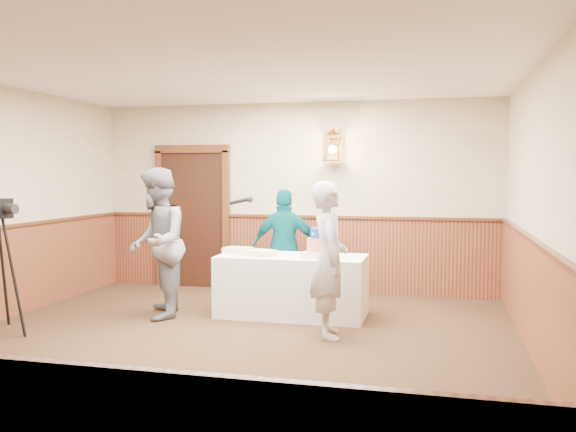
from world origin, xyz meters
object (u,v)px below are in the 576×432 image
display_table (292,286)px  baker (329,260)px  sheet_cake_yellow (260,253)px  assistant_p (285,247)px  sheet_cake_green (238,250)px  interviewer (157,243)px  tiered_cake (318,246)px

display_table → baker: baker is taller
sheet_cake_yellow → assistant_p: (0.13, 0.75, -0.01)m
display_table → assistant_p: bearing=110.9°
baker → assistant_p: 1.71m
sheet_cake_green → baker: bearing=-33.9°
display_table → sheet_cake_green: bearing=175.7°
sheet_cake_yellow → baker: baker is taller
interviewer → baker: interviewer is taller
sheet_cake_yellow → interviewer: bearing=-163.2°
assistant_p → sheet_cake_green: bearing=44.5°
sheet_cake_yellow → sheet_cake_green: sheet_cake_green is taller
baker → sheet_cake_green: bearing=40.2°
display_table → interviewer: bearing=-163.3°
sheet_cake_green → tiered_cake: bearing=-7.0°
interviewer → display_table: bearing=85.9°
sheet_cake_yellow → display_table: bearing=16.3°
baker → assistant_p: baker is taller
sheet_cake_yellow → sheet_cake_green: size_ratio=1.08×
sheet_cake_yellow → assistant_p: bearing=79.9°
tiered_cake → sheet_cake_yellow: 0.73m
tiered_cake → assistant_p: assistant_p is taller
display_table → tiered_cake: 0.62m
tiered_cake → interviewer: (-1.92, -0.40, 0.02)m
sheet_cake_green → assistant_p: size_ratio=0.21×
baker → sheet_cake_yellow: bearing=37.8°
interviewer → assistant_p: 1.74m
display_table → interviewer: interviewer is taller
tiered_cake → interviewer: bearing=-168.3°
baker → assistant_p: bearing=14.1°
tiered_cake → sheet_cake_green: (-1.07, 0.13, -0.10)m
sheet_cake_green → baker: (1.33, -0.89, 0.05)m
tiered_cake → assistant_p: size_ratio=0.25×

